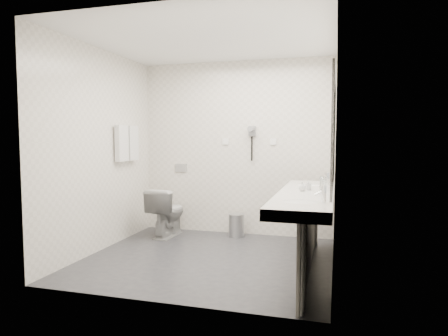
% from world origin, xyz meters
% --- Properties ---
extents(floor, '(2.80, 2.80, 0.00)m').
position_xyz_m(floor, '(0.00, 0.00, 0.00)').
color(floor, '#2E2E34').
rests_on(floor, ground).
extents(ceiling, '(2.80, 2.80, 0.00)m').
position_xyz_m(ceiling, '(0.00, 0.00, 2.50)').
color(ceiling, white).
rests_on(ceiling, wall_back).
extents(wall_back, '(2.80, 0.00, 2.80)m').
position_xyz_m(wall_back, '(0.00, 1.30, 1.25)').
color(wall_back, white).
rests_on(wall_back, floor).
extents(wall_front, '(2.80, 0.00, 2.80)m').
position_xyz_m(wall_front, '(0.00, -1.30, 1.25)').
color(wall_front, white).
rests_on(wall_front, floor).
extents(wall_left, '(0.00, 2.60, 2.60)m').
position_xyz_m(wall_left, '(-1.40, 0.00, 1.25)').
color(wall_left, white).
rests_on(wall_left, floor).
extents(wall_right, '(0.00, 2.60, 2.60)m').
position_xyz_m(wall_right, '(1.40, 0.00, 1.25)').
color(wall_right, white).
rests_on(wall_right, floor).
extents(vanity_counter, '(0.55, 2.20, 0.10)m').
position_xyz_m(vanity_counter, '(1.12, -0.20, 0.80)').
color(vanity_counter, white).
rests_on(vanity_counter, floor).
extents(vanity_panel, '(0.03, 2.15, 0.75)m').
position_xyz_m(vanity_panel, '(1.15, -0.20, 0.38)').
color(vanity_panel, gray).
rests_on(vanity_panel, floor).
extents(vanity_post_near, '(0.06, 0.06, 0.75)m').
position_xyz_m(vanity_post_near, '(1.18, -1.24, 0.38)').
color(vanity_post_near, silver).
rests_on(vanity_post_near, floor).
extents(vanity_post_far, '(0.06, 0.06, 0.75)m').
position_xyz_m(vanity_post_far, '(1.18, 0.84, 0.38)').
color(vanity_post_far, silver).
rests_on(vanity_post_far, floor).
extents(mirror, '(0.02, 2.20, 1.05)m').
position_xyz_m(mirror, '(1.39, -0.20, 1.45)').
color(mirror, '#B2BCC6').
rests_on(mirror, wall_right).
extents(basin_near, '(0.40, 0.31, 0.05)m').
position_xyz_m(basin_near, '(1.12, -0.85, 0.83)').
color(basin_near, white).
rests_on(basin_near, vanity_counter).
extents(basin_far, '(0.40, 0.31, 0.05)m').
position_xyz_m(basin_far, '(1.12, 0.45, 0.83)').
color(basin_far, white).
rests_on(basin_far, vanity_counter).
extents(faucet_near, '(0.04, 0.04, 0.15)m').
position_xyz_m(faucet_near, '(1.32, -0.85, 0.92)').
color(faucet_near, silver).
rests_on(faucet_near, vanity_counter).
extents(faucet_far, '(0.04, 0.04, 0.15)m').
position_xyz_m(faucet_far, '(1.32, 0.45, 0.92)').
color(faucet_far, silver).
rests_on(faucet_far, vanity_counter).
extents(soap_bottle_a, '(0.07, 0.07, 0.11)m').
position_xyz_m(soap_bottle_a, '(1.14, -0.06, 0.90)').
color(soap_bottle_a, beige).
rests_on(soap_bottle_a, vanity_counter).
extents(soap_bottle_b, '(0.11, 0.11, 0.10)m').
position_xyz_m(soap_bottle_b, '(1.08, -0.14, 0.90)').
color(soap_bottle_b, beige).
rests_on(soap_bottle_b, vanity_counter).
extents(glass_left, '(0.07, 0.07, 0.12)m').
position_xyz_m(glass_left, '(1.28, 0.01, 0.91)').
color(glass_left, silver).
rests_on(glass_left, vanity_counter).
extents(glass_right, '(0.08, 0.08, 0.12)m').
position_xyz_m(glass_right, '(1.27, 0.21, 0.91)').
color(glass_right, silver).
rests_on(glass_right, vanity_counter).
extents(toilet, '(0.42, 0.70, 0.69)m').
position_xyz_m(toilet, '(-0.89, 0.86, 0.35)').
color(toilet, white).
rests_on(toilet, floor).
extents(flush_plate, '(0.18, 0.02, 0.12)m').
position_xyz_m(flush_plate, '(-0.85, 1.29, 0.95)').
color(flush_plate, '#B2B5BA').
rests_on(flush_plate, wall_back).
extents(pedal_bin, '(0.28, 0.28, 0.31)m').
position_xyz_m(pedal_bin, '(0.07, 1.08, 0.16)').
color(pedal_bin, '#B2B5BA').
rests_on(pedal_bin, floor).
extents(bin_lid, '(0.22, 0.22, 0.02)m').
position_xyz_m(bin_lid, '(0.07, 1.08, 0.32)').
color(bin_lid, '#B2B5BA').
rests_on(bin_lid, pedal_bin).
extents(towel_rail, '(0.02, 0.62, 0.02)m').
position_xyz_m(towel_rail, '(-1.35, 0.55, 1.55)').
color(towel_rail, silver).
rests_on(towel_rail, wall_left).
extents(towel_near, '(0.07, 0.24, 0.48)m').
position_xyz_m(towel_near, '(-1.34, 0.41, 1.33)').
color(towel_near, white).
rests_on(towel_near, towel_rail).
extents(towel_far, '(0.07, 0.24, 0.48)m').
position_xyz_m(towel_far, '(-1.34, 0.69, 1.33)').
color(towel_far, white).
rests_on(towel_far, towel_rail).
extents(dryer_cradle, '(0.10, 0.04, 0.14)m').
position_xyz_m(dryer_cradle, '(0.25, 1.27, 1.50)').
color(dryer_cradle, gray).
rests_on(dryer_cradle, wall_back).
extents(dryer_barrel, '(0.08, 0.14, 0.08)m').
position_xyz_m(dryer_barrel, '(0.25, 1.20, 1.53)').
color(dryer_barrel, gray).
rests_on(dryer_barrel, dryer_cradle).
extents(dryer_cord, '(0.02, 0.02, 0.35)m').
position_xyz_m(dryer_cord, '(0.25, 1.26, 1.25)').
color(dryer_cord, black).
rests_on(dryer_cord, dryer_cradle).
extents(switch_plate_a, '(0.09, 0.02, 0.09)m').
position_xyz_m(switch_plate_a, '(-0.15, 1.29, 1.35)').
color(switch_plate_a, white).
rests_on(switch_plate_a, wall_back).
extents(switch_plate_b, '(0.09, 0.02, 0.09)m').
position_xyz_m(switch_plate_b, '(0.55, 1.29, 1.35)').
color(switch_plate_b, white).
rests_on(switch_plate_b, wall_back).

